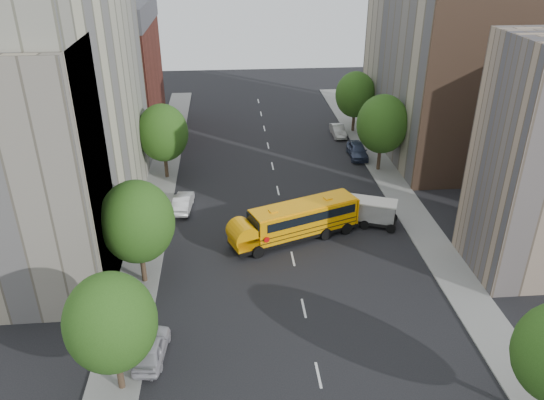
{
  "coord_description": "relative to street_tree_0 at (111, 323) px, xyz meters",
  "views": [
    {
      "loc": [
        -4.57,
        -36.0,
        22.73
      ],
      "look_at": [
        -1.27,
        2.0,
        3.12
      ],
      "focal_mm": 35.0,
      "sensor_mm": 36.0,
      "label": 1
    }
  ],
  "objects": [
    {
      "name": "ground",
      "position": [
        11.0,
        14.0,
        -4.64
      ],
      "size": [
        120.0,
        120.0,
        0.0
      ],
      "primitive_type": "plane",
      "color": "black",
      "rests_on": "ground"
    },
    {
      "name": "street_tree_4",
      "position": [
        22.0,
        28.0,
        0.43
      ],
      "size": [
        5.25,
        5.25,
        8.1
      ],
      "color": "#38281C",
      "rests_on": "ground"
    },
    {
      "name": "sidewalk_right",
      "position": [
        22.5,
        19.0,
        -4.58
      ],
      "size": [
        3.0,
        80.0,
        0.12
      ],
      "primitive_type": "cube",
      "color": "slate",
      "rests_on": "ground"
    },
    {
      "name": "building_right_far",
      "position": [
        29.0,
        34.0,
        4.36
      ],
      "size": [
        10.0,
        22.0,
        18.0
      ],
      "primitive_type": "cube",
      "color": "tan",
      "rests_on": "ground"
    },
    {
      "name": "building_left_redbrick",
      "position": [
        -7.0,
        42.0,
        1.86
      ],
      "size": [
        10.0,
        15.0,
        13.0
      ],
      "primitive_type": "cube",
      "color": "maroon",
      "rests_on": "ground"
    },
    {
      "name": "sidewalk_left",
      "position": [
        -0.5,
        19.0,
        -4.58
      ],
      "size": [
        3.0,
        80.0,
        0.12
      ],
      "primitive_type": "cube",
      "color": "slate",
      "rests_on": "ground"
    },
    {
      "name": "lane_markings",
      "position": [
        11.0,
        24.0,
        -4.64
      ],
      "size": [
        0.15,
        64.0,
        0.01
      ],
      "primitive_type": "cube",
      "color": "silver",
      "rests_on": "ground"
    },
    {
      "name": "parked_car_1",
      "position": [
        2.08,
        20.94,
        -3.93
      ],
      "size": [
        1.88,
        4.42,
        1.42
      ],
      "primitive_type": "imported",
      "rotation": [
        0.0,
        0.0,
        3.05
      ],
      "color": "silver",
      "rests_on": "ground"
    },
    {
      "name": "building_right_sidewall",
      "position": [
        29.0,
        23.0,
        4.36
      ],
      "size": [
        10.1,
        0.3,
        18.0
      ],
      "primitive_type": "cube",
      "color": "brown",
      "rests_on": "ground"
    },
    {
      "name": "parked_car_5",
      "position": [
        19.8,
        38.54,
        -3.97
      ],
      "size": [
        1.47,
        4.1,
        1.34
      ],
      "primitive_type": "imported",
      "rotation": [
        0.0,
        0.0,
        0.01
      ],
      "color": "#999994",
      "rests_on": "ground"
    },
    {
      "name": "street_tree_0",
      "position": [
        0.0,
        0.0,
        0.0
      ],
      "size": [
        4.8,
        4.8,
        7.41
      ],
      "color": "#38281C",
      "rests_on": "ground"
    },
    {
      "name": "street_tree_1",
      "position": [
        0.0,
        10.0,
        0.31
      ],
      "size": [
        5.12,
        5.12,
        7.9
      ],
      "color": "#38281C",
      "rests_on": "ground"
    },
    {
      "name": "building_left_cream",
      "position": [
        -7.0,
        20.0,
        5.36
      ],
      "size": [
        10.0,
        26.0,
        20.0
      ],
      "primitive_type": "cube",
      "color": "#BBB896",
      "rests_on": "ground"
    },
    {
      "name": "parked_car_0",
      "position": [
        1.4,
        2.26,
        -3.93
      ],
      "size": [
        2.1,
        4.33,
        1.43
      ],
      "primitive_type": "imported",
      "rotation": [
        0.0,
        0.0,
        3.04
      ],
      "color": "silver",
      "rests_on": "ground"
    },
    {
      "name": "safari_truck",
      "position": [
        17.82,
        16.98,
        -3.43
      ],
      "size": [
        5.64,
        3.68,
        2.29
      ],
      "rotation": [
        0.0,
        0.0,
        -0.38
      ],
      "color": "black",
      "rests_on": "ground"
    },
    {
      "name": "street_tree_5",
      "position": [
        22.0,
        40.0,
        0.06
      ],
      "size": [
        4.86,
        4.86,
        7.51
      ],
      "color": "#38281C",
      "rests_on": "ground"
    },
    {
      "name": "parked_car_4",
      "position": [
        20.6,
        31.69,
        -3.84
      ],
      "size": [
        2.05,
        4.76,
        1.6
      ],
      "primitive_type": "imported",
      "rotation": [
        0.0,
        0.0,
        -0.03
      ],
      "color": "#333E5A",
      "rests_on": "ground"
    },
    {
      "name": "school_bus",
      "position": [
        11.44,
        14.96,
        -2.91
      ],
      "size": [
        11.09,
        6.28,
        3.09
      ],
      "rotation": [
        0.0,
        0.0,
        0.37
      ],
      "color": "black",
      "rests_on": "ground"
    },
    {
      "name": "building_left_near",
      "position": [
        -7.0,
        9.5,
        3.86
      ],
      "size": [
        10.0,
        7.0,
        17.0
      ],
      "primitive_type": "cube",
      "color": "tan",
      "rests_on": "ground"
    },
    {
      "name": "street_tree_2",
      "position": [
        0.0,
        28.0,
        0.19
      ],
      "size": [
        4.99,
        4.99,
        7.71
      ],
      "color": "#38281C",
      "rests_on": "ground"
    }
  ]
}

